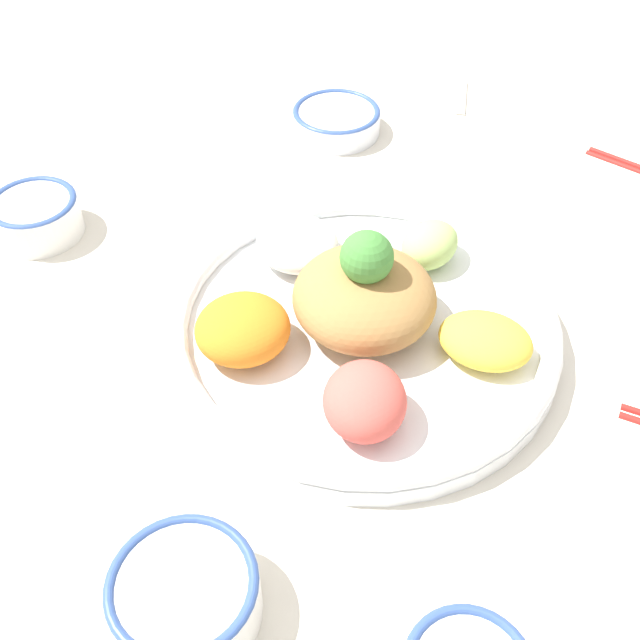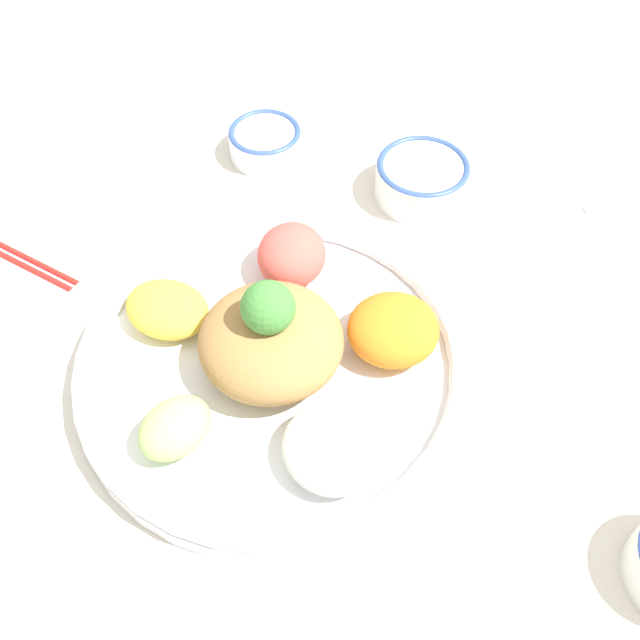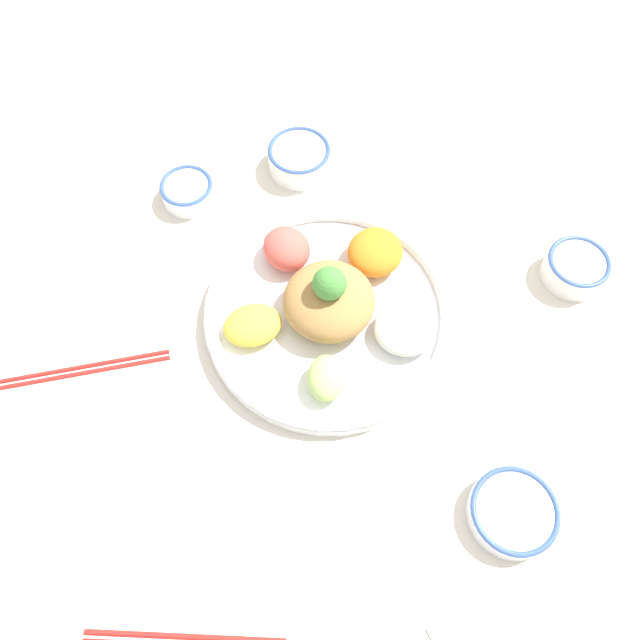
# 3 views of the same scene
# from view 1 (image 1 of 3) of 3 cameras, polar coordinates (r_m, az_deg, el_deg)

# --- Properties ---
(ground_plane) EXTENTS (2.40, 2.40, 0.00)m
(ground_plane) POSITION_cam_1_polar(r_m,az_deg,el_deg) (0.70, 3.26, -2.48)
(ground_plane) COLOR silver
(salad_platter) EXTENTS (0.37, 0.37, 0.13)m
(salad_platter) POSITION_cam_1_polar(r_m,az_deg,el_deg) (0.70, 3.05, 0.12)
(salad_platter) COLOR white
(salad_platter) RESTS_ON ground_plane
(sauce_bowl_red) EXTENTS (0.11, 0.11, 0.03)m
(sauce_bowl_red) POSITION_cam_1_polar(r_m,az_deg,el_deg) (0.99, 1.25, 15.04)
(sauce_bowl_red) COLOR white
(sauce_bowl_red) RESTS_ON ground_plane
(rice_bowl_blue) EXTENTS (0.10, 0.10, 0.05)m
(rice_bowl_blue) POSITION_cam_1_polar(r_m,az_deg,el_deg) (0.55, -10.25, -19.93)
(rice_bowl_blue) COLOR white
(rice_bowl_blue) RESTS_ON ground_plane
(sauce_bowl_dark) EXTENTS (0.09, 0.09, 0.04)m
(sauce_bowl_dark) POSITION_cam_1_polar(r_m,az_deg,el_deg) (0.87, -20.82, 7.51)
(sauce_bowl_dark) COLOR white
(sauce_bowl_dark) RESTS_ON ground_plane
(serving_spoon_main) EXTENTS (0.14, 0.07, 0.01)m
(serving_spoon_main) POSITION_cam_1_polar(r_m,az_deg,el_deg) (1.05, 10.66, 15.18)
(serving_spoon_main) COLOR beige
(serving_spoon_main) RESTS_ON ground_plane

